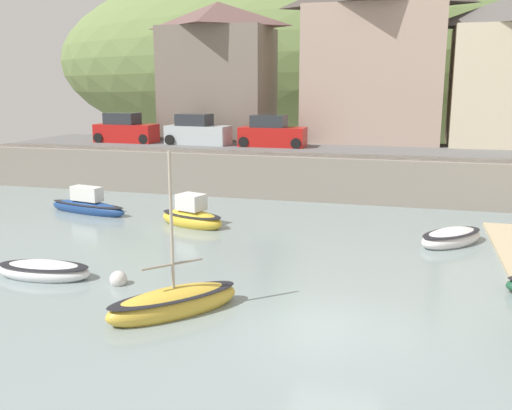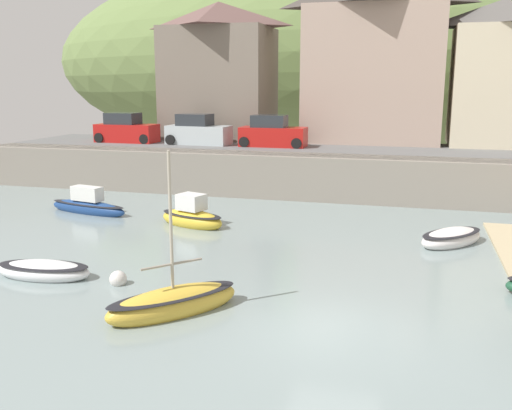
# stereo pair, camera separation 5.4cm
# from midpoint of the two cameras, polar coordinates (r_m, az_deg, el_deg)

# --- Properties ---
(quay_seawall) EXTENTS (48.00, 9.40, 2.40)m
(quay_seawall) POSITION_cam_midpoint_polar(r_m,az_deg,el_deg) (31.79, 12.22, 2.94)
(quay_seawall) COLOR gray
(quay_seawall) RESTS_ON ground
(hillside_backdrop) EXTENTS (80.00, 44.00, 25.23)m
(hillside_backdrop) POSITION_cam_midpoint_polar(r_m,az_deg,el_deg) (69.19, 12.78, 13.97)
(hillside_backdrop) COLOR olive
(hillside_backdrop) RESTS_ON ground
(waterfront_building_left) EXTENTS (7.53, 5.94, 9.39)m
(waterfront_building_left) POSITION_cam_midpoint_polar(r_m,az_deg,el_deg) (41.30, -3.67, 13.33)
(waterfront_building_left) COLOR slate
(waterfront_building_left) RESTS_ON ground
(waterfront_building_centre) EXTENTS (9.12, 5.47, 11.26)m
(waterfront_building_centre) POSITION_cam_midpoint_polar(r_m,az_deg,el_deg) (39.19, 11.80, 14.58)
(waterfront_building_centre) COLOR tan
(waterfront_building_centre) RESTS_ON ground
(sailboat_far_left) EXTENTS (3.53, 2.28, 1.65)m
(sailboat_far_left) POSITION_cam_midpoint_polar(r_m,az_deg,el_deg) (25.71, -6.40, -1.18)
(sailboat_far_left) COLOR gold
(sailboat_far_left) RESTS_ON ground
(dinghy_open_wooden) EXTENTS (4.67, 1.85, 1.51)m
(dinghy_open_wooden) POSITION_cam_midpoint_polar(r_m,az_deg,el_deg) (29.22, -16.47, -0.07)
(dinghy_open_wooden) COLOR navy
(dinghy_open_wooden) RESTS_ON ground
(sailboat_white_hull) EXTENTS (3.11, 3.32, 0.84)m
(sailboat_white_hull) POSITION_cam_midpoint_polar(r_m,az_deg,el_deg) (23.95, 19.08, -3.13)
(sailboat_white_hull) COLOR white
(sailboat_white_hull) RESTS_ON ground
(rowboat_small_beached) EXTENTS (3.51, 3.73, 4.78)m
(rowboat_small_beached) POSITION_cam_midpoint_polar(r_m,az_deg,el_deg) (16.20, -8.20, -9.66)
(rowboat_small_beached) COLOR gold
(rowboat_small_beached) RESTS_ON ground
(sailboat_nearest_shore) EXTENTS (3.31, 1.53, 0.73)m
(sailboat_nearest_shore) POSITION_cam_midpoint_polar(r_m,az_deg,el_deg) (20.14, -20.46, -6.18)
(sailboat_nearest_shore) COLOR white
(sailboat_nearest_shore) RESTS_ON ground
(parked_car_near_slipway) EXTENTS (4.14, 1.82, 1.95)m
(parked_car_near_slipway) POSITION_cam_midpoint_polar(r_m,az_deg,el_deg) (39.32, -12.87, 7.35)
(parked_car_near_slipway) COLOR red
(parked_car_near_slipway) RESTS_ON ground
(parked_car_by_wall) EXTENTS (4.21, 1.98, 1.95)m
(parked_car_by_wall) POSITION_cam_midpoint_polar(r_m,az_deg,el_deg) (37.18, -5.81, 7.32)
(parked_car_by_wall) COLOR #B0BCC0
(parked_car_by_wall) RESTS_ON ground
(parked_car_end_of_row) EXTENTS (4.10, 1.82, 1.95)m
(parked_car_end_of_row) POSITION_cam_midpoint_polar(r_m,az_deg,el_deg) (35.70, 1.69, 7.18)
(parked_car_end_of_row) COLOR red
(parked_car_end_of_row) RESTS_ON ground
(mooring_buoy) EXTENTS (0.56, 0.56, 0.56)m
(mooring_buoy) POSITION_cam_midpoint_polar(r_m,az_deg,el_deg) (18.78, -13.59, -7.25)
(mooring_buoy) COLOR silver
(mooring_buoy) RESTS_ON ground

